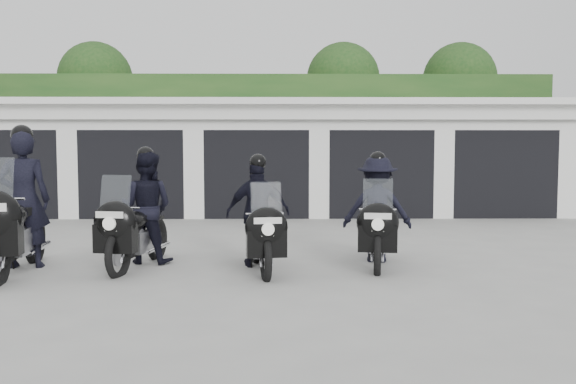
{
  "coord_description": "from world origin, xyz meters",
  "views": [
    {
      "loc": [
        0.6,
        -9.62,
        1.76
      ],
      "look_at": [
        0.72,
        0.18,
        1.05
      ],
      "focal_mm": 38.0,
      "sensor_mm": 36.0,
      "label": 1
    }
  ],
  "objects_px": {
    "police_bike_b": "(141,214)",
    "police_bike_c": "(259,219)",
    "police_bike_d": "(377,214)",
    "police_bike_a": "(17,212)"
  },
  "relations": [
    {
      "from": "police_bike_a",
      "to": "police_bike_d",
      "type": "xyz_separation_m",
      "value": [
        5.21,
        0.6,
        -0.11
      ]
    },
    {
      "from": "police_bike_a",
      "to": "police_bike_c",
      "type": "distance_m",
      "value": 3.43
    },
    {
      "from": "police_bike_b",
      "to": "police_bike_c",
      "type": "height_order",
      "value": "police_bike_b"
    },
    {
      "from": "police_bike_c",
      "to": "police_bike_d",
      "type": "relative_size",
      "value": 0.98
    },
    {
      "from": "police_bike_a",
      "to": "police_bike_d",
      "type": "relative_size",
      "value": 1.23
    },
    {
      "from": "police_bike_c",
      "to": "police_bike_d",
      "type": "bearing_deg",
      "value": 4.01
    },
    {
      "from": "police_bike_b",
      "to": "police_bike_c",
      "type": "relative_size",
      "value": 1.06
    },
    {
      "from": "police_bike_b",
      "to": "police_bike_d",
      "type": "distance_m",
      "value": 3.56
    },
    {
      "from": "police_bike_b",
      "to": "police_bike_d",
      "type": "height_order",
      "value": "police_bike_b"
    },
    {
      "from": "police_bike_b",
      "to": "police_bike_c",
      "type": "distance_m",
      "value": 1.8
    }
  ]
}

